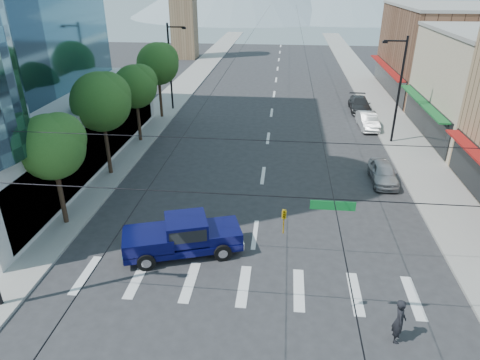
# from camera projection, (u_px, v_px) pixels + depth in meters

# --- Properties ---
(ground) EXTENTS (160.00, 160.00, 0.00)m
(ground) POSITION_uv_depth(u_px,v_px,m) (245.00, 308.00, 18.92)
(ground) COLOR #28282B
(ground) RESTS_ON ground
(sidewalk_left) EXTENTS (4.00, 120.00, 0.15)m
(sidewalk_left) POSITION_uv_depth(u_px,v_px,m) (183.00, 87.00, 55.89)
(sidewalk_left) COLOR gray
(sidewalk_left) RESTS_ON ground
(sidewalk_right) EXTENTS (4.00, 120.00, 0.15)m
(sidewalk_right) POSITION_uv_depth(u_px,v_px,m) (370.00, 92.00, 53.60)
(sidewalk_right) COLOR gray
(sidewalk_right) RESTS_ON ground
(shop_far) EXTENTS (12.00, 18.00, 10.00)m
(shop_far) POSITION_uv_depth(u_px,v_px,m) (445.00, 53.00, 50.70)
(shop_far) COLOR brown
(shop_far) RESTS_ON ground
(tree_near) EXTENTS (3.65, 3.64, 6.71)m
(tree_near) POSITION_uv_depth(u_px,v_px,m) (54.00, 144.00, 23.28)
(tree_near) COLOR black
(tree_near) RESTS_ON ground
(tree_midnear) EXTENTS (4.09, 4.09, 7.52)m
(tree_midnear) POSITION_uv_depth(u_px,v_px,m) (103.00, 100.00, 29.29)
(tree_midnear) COLOR black
(tree_midnear) RESTS_ON ground
(tree_midfar) EXTENTS (3.65, 3.64, 6.71)m
(tree_midfar) POSITION_uv_depth(u_px,v_px,m) (137.00, 85.00, 35.83)
(tree_midfar) COLOR black
(tree_midfar) RESTS_ON ground
(tree_far) EXTENTS (4.09, 4.09, 7.52)m
(tree_far) POSITION_uv_depth(u_px,v_px,m) (159.00, 62.00, 41.84)
(tree_far) COLOR black
(tree_far) RESTS_ON ground
(signal_rig) EXTENTS (21.80, 0.20, 9.00)m
(signal_rig) POSITION_uv_depth(u_px,v_px,m) (248.00, 232.00, 15.99)
(signal_rig) COLOR black
(signal_rig) RESTS_ON ground
(lamp_pole_nw) EXTENTS (2.00, 0.25, 9.00)m
(lamp_pole_nw) POSITION_uv_depth(u_px,v_px,m) (171.00, 64.00, 44.69)
(lamp_pole_nw) COLOR black
(lamp_pole_nw) RESTS_ON ground
(lamp_pole_ne) EXTENTS (2.00, 0.25, 9.00)m
(lamp_pole_ne) POSITION_uv_depth(u_px,v_px,m) (398.00, 87.00, 35.48)
(lamp_pole_ne) COLOR black
(lamp_pole_ne) RESTS_ON ground
(pickup_truck) EXTENTS (6.52, 3.98, 2.09)m
(pickup_truck) POSITION_uv_depth(u_px,v_px,m) (182.00, 236.00, 22.23)
(pickup_truck) COLOR #08093C
(pickup_truck) RESTS_ON ground
(pedestrian) EXTENTS (0.61, 0.80, 1.99)m
(pedestrian) POSITION_uv_depth(u_px,v_px,m) (399.00, 321.00, 16.88)
(pedestrian) COLOR black
(pedestrian) RESTS_ON ground
(parked_car_near) EXTENTS (1.71, 4.22, 1.44)m
(parked_car_near) POSITION_uv_depth(u_px,v_px,m) (383.00, 173.00, 30.20)
(parked_car_near) COLOR #9F9EA3
(parked_car_near) RESTS_ON ground
(parked_car_mid) EXTENTS (1.74, 4.54, 1.48)m
(parked_car_mid) POSITION_uv_depth(u_px,v_px,m) (368.00, 121.00, 40.87)
(parked_car_mid) COLOR silver
(parked_car_mid) RESTS_ON ground
(parked_car_far) EXTENTS (2.14, 5.09, 1.47)m
(parked_car_far) POSITION_uv_depth(u_px,v_px,m) (360.00, 104.00, 46.10)
(parked_car_far) COLOR #2A2A2C
(parked_car_far) RESTS_ON ground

